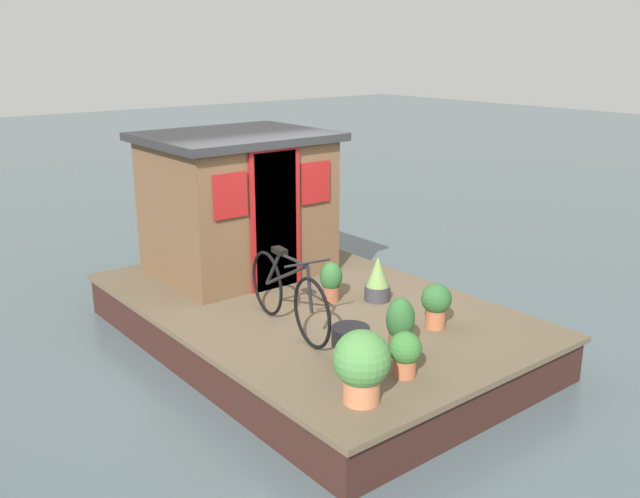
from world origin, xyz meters
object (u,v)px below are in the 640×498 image
Objects in this scene: houseboat_cabin at (238,203)px; potted_plant_fern at (400,324)px; potted_plant_thyme at (331,280)px; potted_plant_sage at (362,364)px; bicycle at (288,294)px; charcoal_grill at (351,338)px; potted_plant_rosemary at (377,279)px; potted_plant_basil at (405,352)px; potted_plant_succulent at (436,303)px.

potted_plant_fern is (-3.13, 0.14, -0.64)m from houseboat_cabin.
potted_plant_thyme is 0.74× the size of potted_plant_sage.
houseboat_cabin is at bearing -18.38° from bicycle.
potted_plant_fern reaches higher than charcoal_grill.
charcoal_grill is (-1.06, 1.35, 0.00)m from potted_plant_rosemary.
potted_plant_rosemary is (0.05, -1.34, -0.14)m from bicycle.
charcoal_grill is (0.52, 0.21, 0.02)m from potted_plant_basil.
potted_plant_fern is (-0.19, 0.73, 0.01)m from potted_plant_succulent.
bicycle reaches higher than potted_plant_thyme.
potted_plant_succulent is (-0.94, -1.26, -0.12)m from bicycle.
charcoal_grill is at bearing 167.33° from houseboat_cabin.
potted_plant_thyme is at bearing -33.25° from charcoal_grill.
potted_plant_rosemary is at bearing -35.91° from potted_plant_basil.
potted_plant_sage is 1.14× the size of potted_plant_fern.
potted_plant_rosemary is (-0.33, -0.44, 0.01)m from potted_plant_thyme.
potted_plant_rosemary is 2.44m from potted_plant_sage.
potted_plant_rosemary is 0.84× the size of potted_plant_sage.
charcoal_grill is (0.62, -0.42, -0.09)m from potted_plant_sage.
potted_plant_rosemary is at bearing -126.58° from potted_plant_thyme.
houseboat_cabin is 4.20× the size of potted_plant_rosemary.
potted_plant_basil is at bearing -158.38° from charcoal_grill.
potted_plant_basil is 0.88× the size of potted_plant_succulent.
potted_plant_sage is (-2.01, 1.33, 0.10)m from potted_plant_thyme.
potted_plant_fern is (-1.13, -0.53, -0.11)m from bicycle.
potted_plant_sage is at bearing 99.19° from potted_plant_basil.
potted_plant_thyme is 0.97× the size of potted_plant_succulent.
potted_plant_fern is at bearing 104.62° from potted_plant_succulent.
houseboat_cabin is at bearing -12.67° from charcoal_grill.
bicycle is 4.03× the size of potted_plant_basil.
potted_plant_sage is 1.32× the size of potted_plant_succulent.
houseboat_cabin reaches higher than potted_plant_rosemary.
potted_plant_succulent is 0.75m from potted_plant_fern.
houseboat_cabin is 1.31× the size of bicycle.
potted_plant_succulent reaches higher than potted_plant_basil.
potted_plant_basil is at bearing -172.86° from bicycle.
potted_plant_sage is at bearing 146.02° from charcoal_grill.
bicycle is 1.25m from potted_plant_fern.
houseboat_cabin is 3.63m from potted_plant_basil.
potted_plant_sage is at bearing 146.53° from potted_plant_thyme.
potted_plant_rosemary is 0.96× the size of potted_plant_fern.
potted_plant_succulent is at bearing -86.77° from charcoal_grill.
potted_plant_basil is 1.18× the size of charcoal_grill.
potted_plant_fern is (-1.18, 0.81, 0.03)m from potted_plant_rosemary.
houseboat_cabin reaches higher than potted_plant_fern.
houseboat_cabin is 3.84m from potted_plant_sage.
potted_plant_sage reaches higher than potted_plant_rosemary.
potted_plant_thyme is 2.41m from potted_plant_sage.
potted_plant_basil is 0.64m from potted_plant_sage.
charcoal_grill is (-1.01, 0.01, -0.14)m from bicycle.
houseboat_cabin reaches higher than charcoal_grill.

